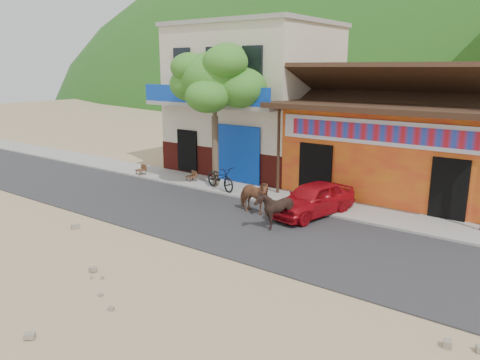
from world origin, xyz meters
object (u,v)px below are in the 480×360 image
object	(u,v)px
tree	(215,116)
cow_tan	(254,196)
red_car	(313,199)
cafe_chair_right	(141,166)
scooter	(220,178)
cow_dark	(275,210)
cafe_chair_left	(191,172)

from	to	relation	value
tree	cow_tan	world-z (taller)	tree
red_car	cafe_chair_right	world-z (taller)	red_car
cafe_chair_right	scooter	bearing A→B (deg)	8.17
red_car	scooter	world-z (taller)	red_car
cow_tan	red_car	world-z (taller)	cow_tan
cow_dark	scooter	world-z (taller)	cow_dark
tree	cow_tan	xyz separation A→B (m)	(3.46, -2.06, -2.44)
cow_tan	cafe_chair_right	world-z (taller)	cow_tan
cow_tan	cafe_chair_right	bearing A→B (deg)	83.41
cow_tan	cow_dark	distance (m)	1.75
scooter	cafe_chair_left	world-z (taller)	scooter
tree	red_car	xyz separation A→B (m)	(5.25, -1.00, -2.49)
cow_dark	cafe_chair_left	world-z (taller)	cow_dark
tree	cafe_chair_right	size ratio (longest dim) A/B	6.94
cow_dark	cafe_chair_left	size ratio (longest dim) A/B	1.55
cow_tan	cow_dark	world-z (taller)	cow_dark
red_car	cafe_chair_right	distance (m)	9.48
cow_dark	scooter	distance (m)	5.06
cafe_chair_left	cafe_chair_right	world-z (taller)	cafe_chair_right
scooter	cafe_chair_right	world-z (taller)	scooter
tree	cow_dark	bearing A→B (deg)	-31.29
tree	cow_dark	world-z (taller)	tree
cow_dark	tree	bearing A→B (deg)	-145.18
scooter	cafe_chair_left	distance (m)	2.04
cafe_chair_right	tree	bearing A→B (deg)	13.88
cow_tan	scooter	xyz separation A→B (m)	(-2.86, 1.65, -0.06)
red_car	cafe_chair_right	size ratio (longest dim) A/B	4.03
cafe_chair_left	cafe_chair_right	distance (m)	2.86
tree	cow_dark	distance (m)	6.27
tree	cow_tan	size ratio (longest dim) A/B	3.98
tree	cafe_chair_left	bearing A→B (deg)	-179.11
red_car	cafe_chair_right	bearing A→B (deg)	-170.44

